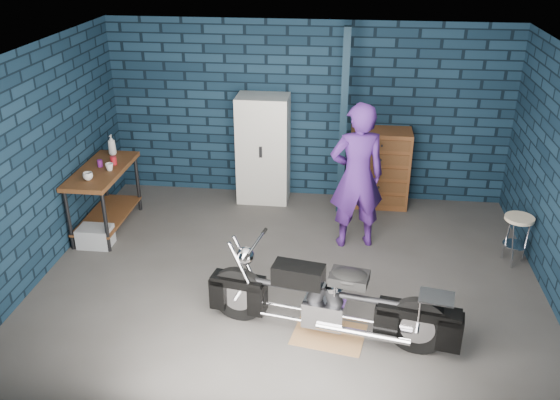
% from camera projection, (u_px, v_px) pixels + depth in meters
% --- Properties ---
extents(ground, '(6.00, 6.00, 0.00)m').
position_uv_depth(ground, '(289.00, 278.00, 7.24)').
color(ground, '#4B4846').
rests_on(ground, ground).
extents(room_walls, '(6.02, 5.01, 2.71)m').
position_uv_depth(room_walls, '(295.00, 114.00, 6.92)').
color(room_walls, '#0E1F2F').
rests_on(room_walls, ground).
extents(support_post, '(0.10, 0.10, 2.70)m').
position_uv_depth(support_post, '(343.00, 124.00, 8.35)').
color(support_post, '#102332').
rests_on(support_post, ground).
extents(workbench, '(0.60, 1.40, 0.91)m').
position_uv_depth(workbench, '(105.00, 199.00, 8.22)').
color(workbench, brown).
rests_on(workbench, ground).
extents(drip_mat, '(0.82, 0.67, 0.01)m').
position_uv_depth(drip_mat, '(329.00, 334.00, 6.24)').
color(drip_mat, '#986442').
rests_on(drip_mat, ground).
extents(motorcycle, '(2.31, 0.99, 0.99)m').
position_uv_depth(motorcycle, '(331.00, 296.00, 6.03)').
color(motorcycle, black).
rests_on(motorcycle, ground).
extents(person, '(0.81, 0.62, 1.96)m').
position_uv_depth(person, '(357.00, 176.00, 7.60)').
color(person, '#4A207B').
rests_on(person, ground).
extents(storage_bin, '(0.44, 0.31, 0.27)m').
position_uv_depth(storage_bin, '(95.00, 237.00, 7.90)').
color(storage_bin, '#989BA0').
rests_on(storage_bin, ground).
extents(locker, '(0.77, 0.55, 1.65)m').
position_uv_depth(locker, '(263.00, 149.00, 8.95)').
color(locker, silver).
rests_on(locker, ground).
extents(tool_chest, '(0.89, 0.49, 1.18)m').
position_uv_depth(tool_chest, '(379.00, 169.00, 8.87)').
color(tool_chest, brown).
rests_on(tool_chest, ground).
extents(shop_stool, '(0.38, 0.38, 0.65)m').
position_uv_depth(shop_stool, '(515.00, 240.00, 7.43)').
color(shop_stool, beige).
rests_on(shop_stool, ground).
extents(cup_a, '(0.13, 0.13, 0.10)m').
position_uv_depth(cup_a, '(88.00, 176.00, 7.66)').
color(cup_a, beige).
rests_on(cup_a, workbench).
extents(cup_b, '(0.12, 0.12, 0.10)m').
position_uv_depth(cup_b, '(109.00, 167.00, 7.95)').
color(cup_b, beige).
rests_on(cup_b, workbench).
extents(mug_purple, '(0.08, 0.08, 0.10)m').
position_uv_depth(mug_purple, '(100.00, 163.00, 8.07)').
color(mug_purple, '#651B6C').
rests_on(mug_purple, workbench).
extents(mug_red, '(0.09, 0.09, 0.12)m').
position_uv_depth(mug_red, '(113.00, 160.00, 8.14)').
color(mug_red, maroon).
rests_on(mug_red, workbench).
extents(bottle, '(0.11, 0.11, 0.29)m').
position_uv_depth(bottle, '(112.00, 145.00, 8.45)').
color(bottle, '#989BA0').
rests_on(bottle, workbench).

